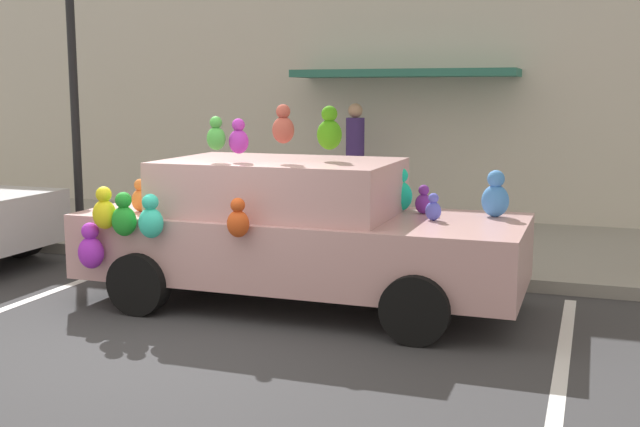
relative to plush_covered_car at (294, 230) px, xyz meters
The scene contains 9 objects.
ground_plane 1.94m from the plush_covered_car, 111.15° to the right, with size 60.00×60.00×0.00m, color #38383A.
sidewalk 3.49m from the plush_covered_car, 100.80° to the left, with size 24.00×4.00×0.15m, color gray.
storefront_building 6.02m from the plush_covered_car, 96.56° to the left, with size 24.00×1.25×6.40m.
parking_stripe_front 2.97m from the plush_covered_car, 13.15° to the right, with size 0.12×3.60×0.01m, color silver.
parking_stripe_rear 2.99m from the plush_covered_car, 166.94° to the right, with size 0.12×3.60×0.01m, color silver.
plush_covered_car is the anchor object (origin of this frame).
teddy_bear_on_sidewalk 2.22m from the plush_covered_car, 118.56° to the left, with size 0.42×0.35×0.80m.
street_lamp_post 4.79m from the plush_covered_car, 155.60° to the left, with size 0.28×0.28×3.86m.
pedestrian_walking_past 4.70m from the plush_covered_car, 99.12° to the left, with size 0.30×0.30×1.92m.
Camera 1 is at (3.59, -5.90, 2.25)m, focal length 43.81 mm.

